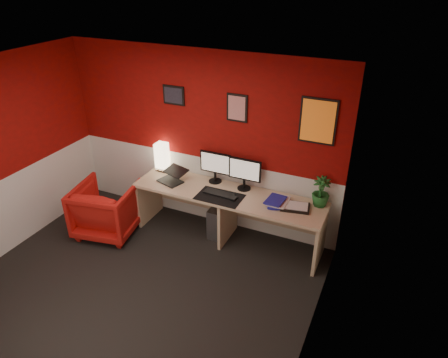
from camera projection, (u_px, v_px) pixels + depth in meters
ground at (136, 291)px, 4.83m from camera, size 4.00×3.50×0.01m
ceiling at (107, 81)px, 3.65m from camera, size 4.00×3.50×0.01m
wall_back at (201, 141)px, 5.65m from camera, size 4.00×0.01×2.50m
wall_right at (314, 251)px, 3.52m from camera, size 0.01×3.50×2.50m
wainscot_back at (202, 188)px, 6.00m from camera, size 4.00×0.01×1.00m
wainscot_left at (4, 217)px, 5.32m from camera, size 0.01×3.50×1.00m
wainscot_right at (306, 314)px, 3.87m from camera, size 0.01×3.50×1.00m
desk at (228, 216)px, 5.58m from camera, size 2.60×0.65×0.73m
shoji_lamp at (162, 157)px, 5.92m from camera, size 0.16×0.16×0.40m
laptop at (170, 175)px, 5.63m from camera, size 0.38×0.32×0.22m
monitor_left at (215, 163)px, 5.56m from camera, size 0.45×0.06×0.58m
monitor_right at (244, 170)px, 5.38m from camera, size 0.45×0.06×0.58m
desk_mat at (220, 197)px, 5.32m from camera, size 0.60×0.38×0.01m
keyboard at (219, 193)px, 5.38m from camera, size 0.43×0.16×0.02m
mouse at (234, 199)px, 5.25m from camera, size 0.06×0.10×0.03m
book_bottom at (268, 202)px, 5.18m from camera, size 0.30×0.36×0.03m
book_middle at (270, 199)px, 5.20m from camera, size 0.24×0.32×0.02m
book_top at (267, 198)px, 5.18m from camera, size 0.24×0.31×0.03m
zen_tray at (295, 207)px, 5.08m from camera, size 0.39×0.31×0.03m
potted_plant at (321, 192)px, 5.06m from camera, size 0.26×0.26×0.39m
pc_tower at (220, 219)px, 5.77m from camera, size 0.20×0.45×0.45m
armchair at (107, 209)px, 5.74m from camera, size 0.93×0.95×0.74m
art_left at (174, 95)px, 5.49m from camera, size 0.32×0.02×0.26m
art_center at (237, 108)px, 5.18m from camera, size 0.28×0.02×0.36m
art_right at (318, 121)px, 4.81m from camera, size 0.44×0.02×0.56m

